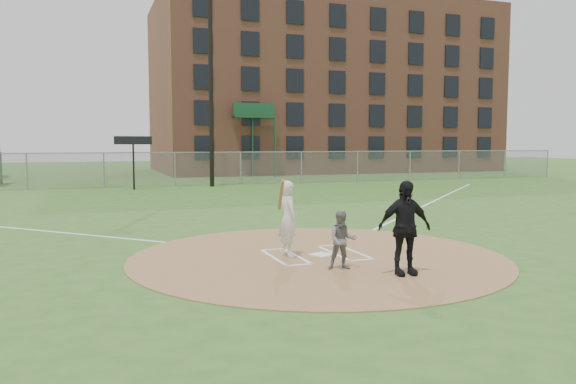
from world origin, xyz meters
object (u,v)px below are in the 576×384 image
object	(u,v)px
batter_at_plate	(288,218)
umpire	(404,228)
home_plate	(322,255)
catcher	(342,240)

from	to	relation	value
batter_at_plate	umpire	bearing A→B (deg)	-57.69
home_plate	batter_at_plate	distance (m)	1.15
catcher	home_plate	bearing A→B (deg)	100.45
catcher	batter_at_plate	world-z (taller)	batter_at_plate
batter_at_plate	home_plate	bearing A→B (deg)	-13.02
home_plate	batter_at_plate	bearing A→B (deg)	166.98
catcher	batter_at_plate	distance (m)	1.70
home_plate	catcher	size ratio (longest dim) A/B	0.38
home_plate	batter_at_plate	size ratio (longest dim) A/B	0.25
umpire	home_plate	bearing A→B (deg)	114.36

